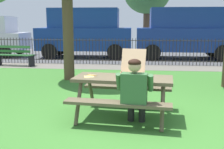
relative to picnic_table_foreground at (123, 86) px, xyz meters
The scene contains 11 objects.
ground 1.36m from the picnic_table_foreground, 74.66° to the left, with size 28.00×10.88×0.02m, color #3C792E.
cobblestone_walkway 5.96m from the picnic_table_foreground, 86.88° to the left, with size 28.00×1.40×0.01m, color slate.
street_asphalt 9.91m from the picnic_table_foreground, 88.13° to the left, with size 28.00×6.53×0.01m, color #515154.
picnic_table_foreground is the anchor object (origin of this frame).
pizza_box_open 0.33m from the picnic_table_foreground, 37.66° to the left, with size 0.54×0.63×0.49m.
pizza_slice_on_table 0.66m from the picnic_table_foreground, behind, with size 0.26×0.26×0.02m.
adult_at_table 0.58m from the picnic_table_foreground, 66.62° to the right, with size 0.63×0.62×1.19m.
iron_fence_streetside 6.63m from the picnic_table_foreground, 87.21° to the left, with size 21.67×0.03×1.11m.
park_bench_left 7.55m from the picnic_table_foreground, 129.99° to the left, with size 1.63×0.62×0.85m.
parked_car_left 9.30m from the picnic_table_foreground, 105.68° to the left, with size 4.76×2.18×2.46m.
parked_car_center 9.29m from the picnic_table_foreground, 74.45° to the left, with size 4.71×2.10×2.46m.
Camera 1 is at (-0.02, -4.69, 1.76)m, focal length 43.97 mm.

